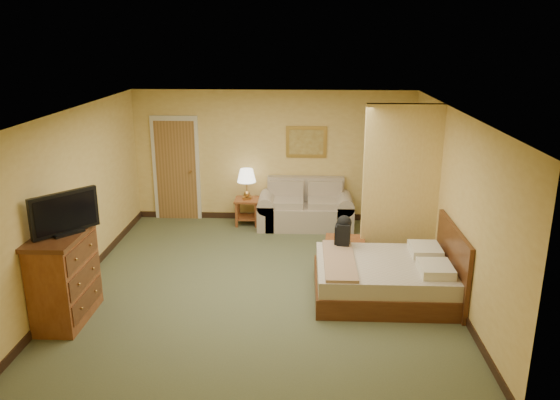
# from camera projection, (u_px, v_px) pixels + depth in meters

# --- Properties ---
(floor) EXTENTS (6.00, 6.00, 0.00)m
(floor) POSITION_uv_depth(u_px,v_px,m) (263.00, 283.00, 8.29)
(floor) COLOR #4F5537
(floor) RESTS_ON ground
(ceiling) EXTENTS (6.00, 6.00, 0.00)m
(ceiling) POSITION_uv_depth(u_px,v_px,m) (261.00, 111.00, 7.53)
(ceiling) COLOR white
(ceiling) RESTS_ON back_wall
(back_wall) EXTENTS (5.50, 0.02, 2.60)m
(back_wall) POSITION_uv_depth(u_px,v_px,m) (274.00, 156.00, 10.77)
(back_wall) COLOR #DDB65E
(back_wall) RESTS_ON floor
(left_wall) EXTENTS (0.02, 6.00, 2.60)m
(left_wall) POSITION_uv_depth(u_px,v_px,m) (76.00, 198.00, 8.03)
(left_wall) COLOR #DDB65E
(left_wall) RESTS_ON floor
(right_wall) EXTENTS (0.02, 6.00, 2.60)m
(right_wall) POSITION_uv_depth(u_px,v_px,m) (454.00, 203.00, 7.79)
(right_wall) COLOR #DDB65E
(right_wall) RESTS_ON floor
(partition) EXTENTS (1.20, 0.15, 2.60)m
(partition) POSITION_uv_depth(u_px,v_px,m) (401.00, 186.00, 8.70)
(partition) COLOR #DDB65E
(partition) RESTS_ON floor
(door) EXTENTS (0.94, 0.16, 2.10)m
(door) POSITION_uv_depth(u_px,v_px,m) (176.00, 169.00, 10.90)
(door) COLOR beige
(door) RESTS_ON floor
(baseboard) EXTENTS (5.50, 0.02, 0.12)m
(baseboard) POSITION_uv_depth(u_px,v_px,m) (274.00, 216.00, 11.13)
(baseboard) COLOR black
(baseboard) RESTS_ON floor
(loveseat) EXTENTS (1.83, 0.85, 0.93)m
(loveseat) POSITION_uv_depth(u_px,v_px,m) (305.00, 212.00, 10.63)
(loveseat) COLOR tan
(loveseat) RESTS_ON floor
(side_table) EXTENTS (0.47, 0.47, 0.52)m
(side_table) POSITION_uv_depth(u_px,v_px,m) (247.00, 207.00, 10.74)
(side_table) COLOR brown
(side_table) RESTS_ON floor
(table_lamp) EXTENTS (0.36, 0.36, 0.60)m
(table_lamp) POSITION_uv_depth(u_px,v_px,m) (247.00, 176.00, 10.56)
(table_lamp) COLOR #B08140
(table_lamp) RESTS_ON side_table
(coffee_table) EXTENTS (0.69, 0.69, 0.41)m
(coffee_table) POSITION_uv_depth(u_px,v_px,m) (345.00, 247.00, 8.87)
(coffee_table) COLOR brown
(coffee_table) RESTS_ON floor
(wall_picture) EXTENTS (0.79, 0.04, 0.62)m
(wall_picture) POSITION_uv_depth(u_px,v_px,m) (306.00, 142.00, 10.63)
(wall_picture) COLOR #B78E3F
(wall_picture) RESTS_ON back_wall
(dresser) EXTENTS (0.60, 1.13, 1.21)m
(dresser) POSITION_uv_depth(u_px,v_px,m) (65.00, 277.00, 7.06)
(dresser) COLOR brown
(dresser) RESTS_ON floor
(tv) EXTENTS (0.61, 0.72, 0.54)m
(tv) POSITION_uv_depth(u_px,v_px,m) (65.00, 214.00, 6.81)
(tv) COLOR black
(tv) RESTS_ON dresser
(bed) EXTENTS (1.95, 1.64, 1.06)m
(bed) POSITION_uv_depth(u_px,v_px,m) (388.00, 277.00, 7.79)
(bed) COLOR #482310
(bed) RESTS_ON floor
(backpack) EXTENTS (0.23, 0.31, 0.49)m
(backpack) POSITION_uv_depth(u_px,v_px,m) (344.00, 230.00, 8.25)
(backpack) COLOR black
(backpack) RESTS_ON bed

